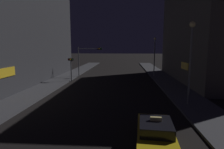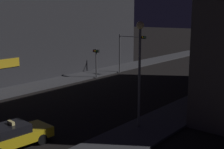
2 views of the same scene
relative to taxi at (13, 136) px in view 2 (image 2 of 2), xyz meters
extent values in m
cube|color=#424247|center=(-11.42, 19.73, -0.65)|extent=(3.41, 60.31, 0.17)
cube|color=#424247|center=(4.56, 19.73, -0.65)|extent=(3.41, 60.31, 0.17)
cube|color=#333338|center=(-18.11, 14.50, 6.57)|extent=(9.97, 31.90, 14.61)
cube|color=yellow|center=(-13.09, 8.12, 1.90)|extent=(0.08, 2.80, 0.90)
cube|color=yellow|center=(6.23, 15.85, 1.90)|extent=(0.08, 2.80, 0.90)
cube|color=yellow|center=(0.00, 0.05, -0.12)|extent=(2.16, 4.53, 0.60)
cube|color=black|center=(-0.01, -0.15, 0.43)|extent=(1.74, 2.10, 0.50)
cylinder|color=black|center=(-0.68, 1.47, -0.42)|extent=(0.27, 0.66, 0.64)
cylinder|color=black|center=(0.91, 1.34, -0.42)|extent=(0.27, 0.66, 0.64)
cube|color=#F4E08C|center=(0.00, -0.05, 0.78)|extent=(0.57, 0.23, 0.20)
cylinder|color=slate|center=(-9.46, 22.17, 1.79)|extent=(0.16, 0.16, 5.05)
cylinder|color=slate|center=(-7.65, 22.17, 4.06)|extent=(3.63, 0.10, 0.10)
cube|color=black|center=(-5.83, 22.17, 4.06)|extent=(0.80, 0.28, 0.32)
sphere|color=#3F0C0C|center=(-6.08, 22.00, 4.06)|extent=(0.20, 0.20, 0.20)
sphere|color=yellow|center=(-5.83, 22.00, 4.06)|extent=(0.20, 0.20, 0.20)
sphere|color=#0C3319|center=(-5.58, 22.00, 4.06)|extent=(0.20, 0.20, 0.20)
cylinder|color=slate|center=(-9.46, 17.66, 1.03)|extent=(0.16, 0.16, 3.53)
cube|color=black|center=(-9.46, 17.66, 2.55)|extent=(0.80, 0.28, 0.32)
sphere|color=#3F0C0C|center=(-9.71, 17.48, 2.55)|extent=(0.20, 0.20, 0.20)
sphere|color=yellow|center=(-9.46, 17.48, 2.55)|extent=(0.20, 0.20, 0.20)
sphere|color=#0C3319|center=(-9.21, 17.48, 2.55)|extent=(0.20, 0.20, 0.20)
cylinder|color=slate|center=(3.92, 7.06, 2.68)|extent=(0.16, 0.16, 6.49)
sphere|color=#F4D88C|center=(3.92, 7.06, 6.17)|extent=(0.50, 0.50, 0.50)
cylinder|color=slate|center=(3.35, 22.74, 2.48)|extent=(0.16, 0.16, 6.11)
sphere|color=#F4D88C|center=(3.35, 22.74, 5.73)|extent=(0.38, 0.38, 0.38)
camera|label=1|loc=(-1.56, -9.02, 4.32)|focal=29.88mm
camera|label=2|loc=(15.14, -9.48, 6.90)|focal=50.05mm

